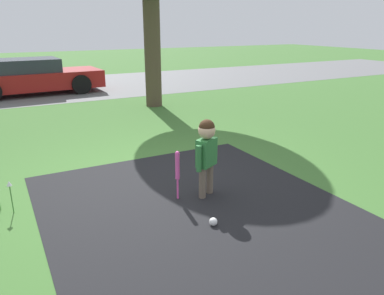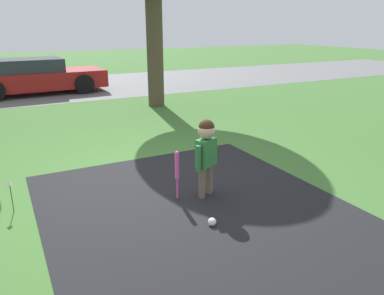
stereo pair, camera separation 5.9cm
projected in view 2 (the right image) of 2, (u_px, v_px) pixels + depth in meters
name	position (u px, v px, depth m)	size (l,w,h in m)	color
ground_plane	(158.00, 180.00, 5.54)	(60.00, 60.00, 0.00)	#3D6B2D
driveway_strip	(269.00, 272.00, 3.47)	(3.63, 7.00, 0.01)	black
street_strip	(57.00, 88.00, 13.56)	(40.00, 6.00, 0.01)	slate
child	(206.00, 147.00, 4.83)	(0.39, 0.27, 1.05)	#6B5B4C
baseball_bat	(177.00, 168.00, 4.81)	(0.06, 0.06, 0.66)	#E54CA5
sports_ball	(212.00, 222.00, 4.27)	(0.10, 0.10, 0.10)	white
parked_car	(35.00, 77.00, 12.32)	(4.39, 2.05, 1.15)	maroon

